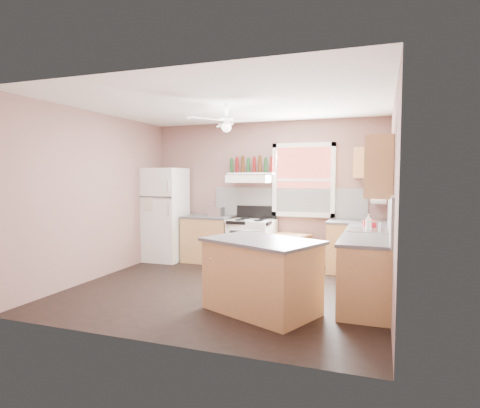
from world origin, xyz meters
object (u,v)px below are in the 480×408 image
(cart, at_px, (292,251))
(stove, at_px, (252,243))
(toaster, at_px, (216,212))
(refrigerator, at_px, (164,214))
(island, at_px, (262,277))

(cart, bearing_deg, stove, -150.40)
(toaster, bearing_deg, refrigerator, -168.48)
(cart, bearing_deg, island, -63.59)
(refrigerator, height_order, stove, refrigerator)
(island, bearing_deg, stove, 134.12)
(stove, xyz_separation_m, cart, (0.74, 0.09, -0.12))
(toaster, relative_size, island, 0.22)
(stove, relative_size, cart, 1.39)
(stove, height_order, cart, stove)
(cart, distance_m, island, 2.49)
(stove, height_order, island, same)
(island, bearing_deg, refrigerator, 163.15)
(refrigerator, bearing_deg, island, -41.11)
(toaster, height_order, stove, toaster)
(refrigerator, distance_m, toaster, 1.11)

